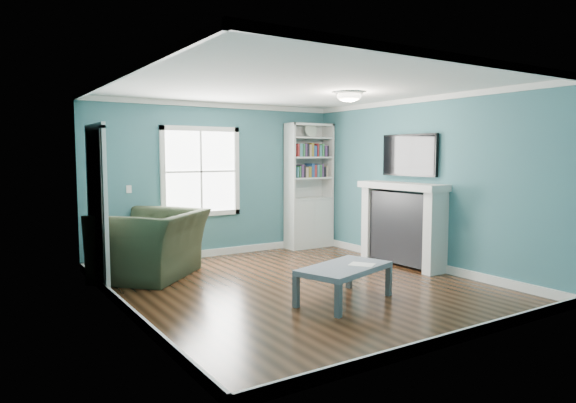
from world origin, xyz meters
TOP-DOWN VIEW (x-y plane):
  - floor at (0.00, 0.00)m, footprint 5.00×5.00m
  - room_walls at (0.00, 0.00)m, footprint 5.00×5.00m
  - trim at (0.00, 0.00)m, footprint 4.50×5.00m
  - window at (-0.30, 2.49)m, footprint 1.40×0.06m
  - bookshelf at (1.77, 2.30)m, footprint 0.90×0.35m
  - fireplace at (2.08, 0.20)m, footprint 0.44×1.58m
  - tv at (2.20, 0.20)m, footprint 0.06×1.10m
  - door at (-2.22, 1.40)m, footprint 0.12×0.98m
  - ceiling_fixture at (0.90, 0.10)m, footprint 0.38×0.38m
  - light_switch at (-1.50, 2.48)m, footprint 0.08×0.01m
  - recliner at (-1.45, 1.58)m, footprint 1.68×1.68m
  - coffee_table at (0.07, -0.85)m, footprint 1.31×0.97m
  - paper_sheet at (0.29, -0.92)m, footprint 0.35×0.36m

SIDE VIEW (x-z plane):
  - floor at x=0.00m, z-range 0.00..0.00m
  - coffee_table at x=0.07m, z-range 0.16..0.58m
  - paper_sheet at x=0.29m, z-range 0.43..0.43m
  - recliner at x=-1.45m, z-range 0.00..1.26m
  - fireplace at x=2.08m, z-range -0.01..1.29m
  - bookshelf at x=1.77m, z-range -0.23..2.08m
  - door at x=-2.22m, z-range -0.01..2.16m
  - light_switch at x=-1.50m, z-range 1.14..1.26m
  - trim at x=0.00m, z-range -0.06..2.54m
  - window at x=-0.30m, z-range 0.70..2.20m
  - room_walls at x=0.00m, z-range -0.92..4.08m
  - tv at x=2.20m, z-range 1.40..2.05m
  - ceiling_fixture at x=0.90m, z-range 2.47..2.63m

